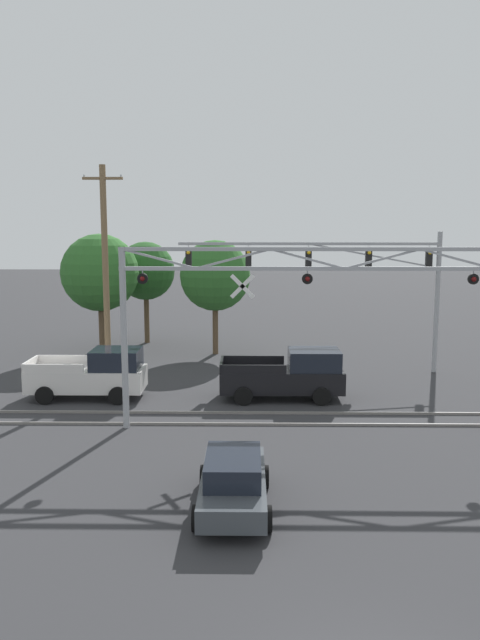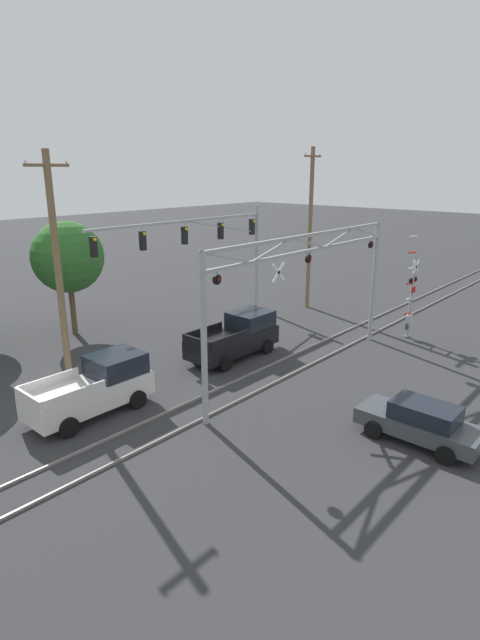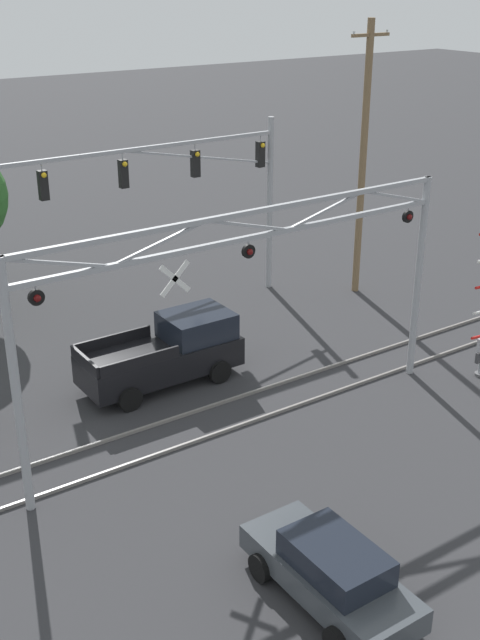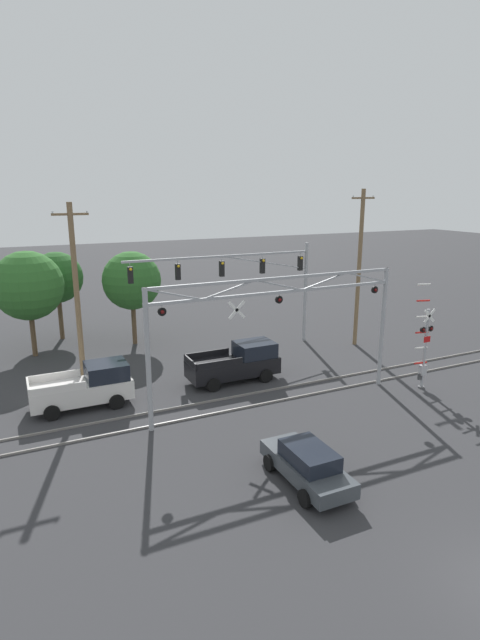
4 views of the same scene
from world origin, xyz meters
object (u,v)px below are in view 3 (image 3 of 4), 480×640
at_px(crossing_gantry, 248,280).
at_px(traffic_signal_span, 184,181).
at_px(pickup_truck_lead, 168,352).
at_px(utility_pole_right, 363,159).
at_px(sedan_waiting, 331,571).

xyz_separation_m(crossing_gantry, traffic_signal_span, (3.36, 9.07, 0.43)).
height_order(pickup_truck_lead, utility_pole_right, utility_pole_right).
height_order(pickup_truck_lead, sedan_waiting, pickup_truck_lead).
relative_size(pickup_truck_lead, sedan_waiting, 1.22).
bearing_deg(crossing_gantry, utility_pole_right, 33.52).
distance_m(crossing_gantry, traffic_signal_span, 9.68).
relative_size(pickup_truck_lead, utility_pole_right, 0.49).
bearing_deg(pickup_truck_lead, traffic_signal_span, 54.11).
bearing_deg(sedan_waiting, pickup_truck_lead, 78.79).
relative_size(traffic_signal_span, sedan_waiting, 3.06).
bearing_deg(sedan_waiting, crossing_gantry, 69.74).
xyz_separation_m(crossing_gantry, sedan_waiting, (-2.44, -6.60, -3.90)).
xyz_separation_m(sedan_waiting, utility_pole_right, (12.52, 13.28, 4.74)).
height_order(traffic_signal_span, sedan_waiting, traffic_signal_span).
height_order(crossing_gantry, sedan_waiting, crossing_gantry).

